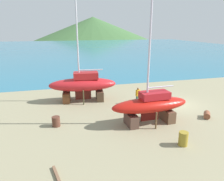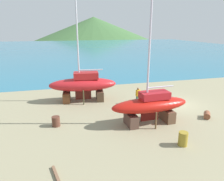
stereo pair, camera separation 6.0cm
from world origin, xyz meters
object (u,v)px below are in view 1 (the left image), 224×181
barrel_tipped_center (207,115)px  barrel_blue_faded (56,121)px  worker (138,96)px  barrel_rust_mid (183,139)px  sailboat_large_starboard (151,105)px  sailboat_mid_port (83,85)px

barrel_tipped_center → barrel_blue_faded: size_ratio=1.11×
worker → barrel_rust_mid: size_ratio=1.80×
barrel_rust_mid → barrel_tipped_center: bearing=36.9°
sailboat_large_starboard → barrel_tipped_center: (5.11, -0.29, -1.27)m
sailboat_mid_port → barrel_rust_mid: bearing=122.1°
barrel_blue_faded → barrel_rust_mid: bearing=-31.7°
sailboat_large_starboard → sailboat_mid_port: sailboat_mid_port is taller
worker → barrel_blue_faded: size_ratio=2.15×
worker → barrel_blue_faded: worker is taller
barrel_tipped_center → barrel_rust_mid: size_ratio=0.93×
worker → barrel_rust_mid: bearing=-30.8°
barrel_blue_faded → worker: bearing=21.3°
sailboat_mid_port → worker: size_ratio=6.06×
sailboat_mid_port → barrel_tipped_center: sailboat_mid_port is taller
barrel_blue_faded → barrel_tipped_center: bearing=-7.3°
worker → barrel_tipped_center: bearing=12.5°
barrel_rust_mid → barrel_blue_faded: size_ratio=1.19×
worker → barrel_rust_mid: worker is taller
sailboat_mid_port → barrel_blue_faded: (-2.81, -5.41, -1.35)m
sailboat_mid_port → barrel_tipped_center: size_ratio=11.76×
sailboat_large_starboard → barrel_blue_faded: bearing=-12.5°
sailboat_large_starboard → barrel_blue_faded: (-7.25, 1.30, -1.14)m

